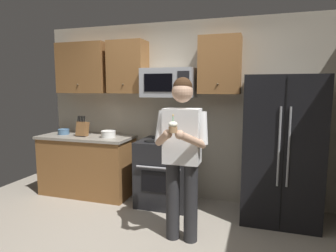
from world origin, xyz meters
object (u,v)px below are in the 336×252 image
oven_range (166,172)px  microwave (169,83)px  person (182,151)px  knife_block (82,129)px  bowl_small_colored (64,132)px  refrigerator (281,149)px  cupcake (173,127)px  bowl_large_white (108,134)px

oven_range → microwave: size_ratio=1.26×
person → knife_block: bearing=154.0°
oven_range → bowl_small_colored: (-1.71, 0.02, 0.50)m
refrigerator → cupcake: size_ratio=10.35×
microwave → refrigerator: size_ratio=0.41×
refrigerator → bowl_small_colored: 3.22m
person → oven_range: bearing=117.0°
knife_block → person: bearing=-26.0°
knife_block → person: size_ratio=0.18×
knife_block → bowl_small_colored: size_ratio=1.79×
bowl_large_white → person: 1.62m
microwave → bowl_large_white: 1.18m
person → cupcake: (-0.00, -0.33, 0.30)m
oven_range → person: size_ratio=0.53×
refrigerator → oven_range: bearing=178.5°
person → cupcake: size_ratio=10.13×
oven_range → bowl_large_white: size_ratio=4.29×
knife_block → person: person is taller
knife_block → cupcake: bearing=-33.8°
refrigerator → bowl_large_white: 2.40m
bowl_large_white → bowl_small_colored: (-0.82, 0.05, -0.01)m
knife_block → cupcake: 2.18m
bowl_small_colored → cupcake: bearing=-30.0°
bowl_small_colored → oven_range: bearing=-0.8°
microwave → bowl_large_white: size_ratio=3.41×
oven_range → person: (0.46, -0.90, 0.53)m
oven_range → bowl_large_white: (-0.90, -0.02, 0.51)m
oven_range → person: 1.15m
oven_range → cupcake: bearing=-69.5°
bowl_large_white → refrigerator: bearing=-0.4°
oven_range → person: bearing=-63.0°
cupcake → microwave: bearing=108.8°
microwave → knife_block: microwave is taller
oven_range → microwave: bearing=90.0°
microwave → oven_range: bearing=-90.0°
microwave → refrigerator: 1.72m
person → refrigerator: bearing=39.8°
refrigerator → knife_block: size_ratio=5.63×
microwave → cupcake: 1.49m
bowl_large_white → bowl_small_colored: bearing=176.8°
bowl_small_colored → person: (2.18, -0.93, 0.03)m
bowl_small_colored → cupcake: cupcake is taller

